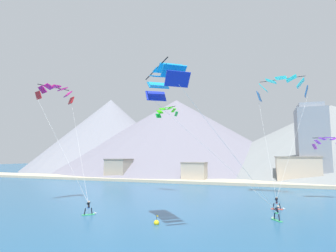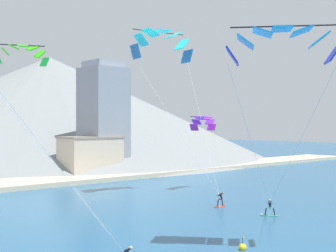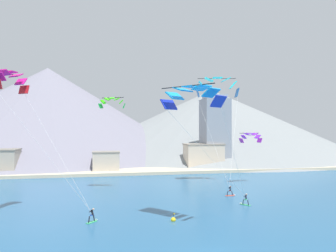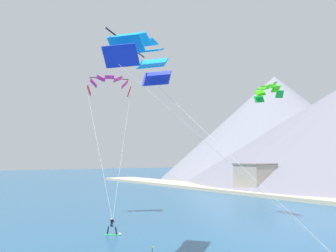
{
  "view_description": "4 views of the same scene",
  "coord_description": "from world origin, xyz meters",
  "px_view_note": "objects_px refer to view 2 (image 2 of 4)",
  "views": [
    {
      "loc": [
        9.6,
        -13.76,
        6.94
      ],
      "look_at": [
        -1.49,
        17.31,
        10.72
      ],
      "focal_mm": 28.0,
      "sensor_mm": 36.0,
      "label": 1
    },
    {
      "loc": [
        -26.85,
        -8.4,
        8.66
      ],
      "look_at": [
        -0.78,
        19.56,
        8.64
      ],
      "focal_mm": 50.0,
      "sensor_mm": 36.0,
      "label": 2
    },
    {
      "loc": [
        -8.97,
        -25.17,
        10.58
      ],
      "look_at": [
        -0.03,
        18.77,
        11.09
      ],
      "focal_mm": 35.0,
      "sensor_mm": 36.0,
      "label": 3
    },
    {
      "loc": [
        22.9,
        -3.11,
        7.41
      ],
      "look_at": [
        -1.39,
        13.69,
        9.88
      ],
      "focal_mm": 40.0,
      "sensor_mm": 36.0,
      "label": 4
    }
  ],
  "objects_px": {
    "parafoil_kite_distant_high_outer": "(203,121)",
    "parafoil_kite_distant_low_drift": "(23,52)",
    "kitesurfer_mid_center": "(267,211)",
    "race_marker_buoy": "(243,247)",
    "parafoil_kite_near_lead": "(162,42)",
    "kitesurfer_near_lead": "(222,202)",
    "parafoil_kite_mid_center": "(282,41)"
  },
  "relations": [
    {
      "from": "parafoil_kite_distant_high_outer",
      "to": "parafoil_kite_distant_low_drift",
      "type": "height_order",
      "value": "parafoil_kite_distant_low_drift"
    },
    {
      "from": "kitesurfer_mid_center",
      "to": "race_marker_buoy",
      "type": "relative_size",
      "value": 1.65
    },
    {
      "from": "parafoil_kite_near_lead",
      "to": "race_marker_buoy",
      "type": "bearing_deg",
      "value": -120.64
    },
    {
      "from": "kitesurfer_near_lead",
      "to": "parafoil_kite_near_lead",
      "type": "relative_size",
      "value": 0.09
    },
    {
      "from": "kitesurfer_mid_center",
      "to": "parafoil_kite_distant_high_outer",
      "type": "distance_m",
      "value": 20.93
    },
    {
      "from": "parafoil_kite_distant_low_drift",
      "to": "parafoil_kite_distant_high_outer",
      "type": "bearing_deg",
      "value": 4.58
    },
    {
      "from": "kitesurfer_near_lead",
      "to": "parafoil_kite_distant_low_drift",
      "type": "relative_size",
      "value": 0.38
    },
    {
      "from": "kitesurfer_near_lead",
      "to": "kitesurfer_mid_center",
      "type": "relative_size",
      "value": 1.05
    },
    {
      "from": "kitesurfer_mid_center",
      "to": "parafoil_kite_near_lead",
      "type": "xyz_separation_m",
      "value": [
        2.58,
        17.86,
        18.93
      ]
    },
    {
      "from": "kitesurfer_mid_center",
      "to": "parafoil_kite_mid_center",
      "type": "height_order",
      "value": "parafoil_kite_mid_center"
    },
    {
      "from": "kitesurfer_near_lead",
      "to": "parafoil_kite_distant_high_outer",
      "type": "distance_m",
      "value": 15.98
    },
    {
      "from": "parafoil_kite_distant_high_outer",
      "to": "parafoil_kite_distant_low_drift",
      "type": "bearing_deg",
      "value": -175.42
    },
    {
      "from": "kitesurfer_mid_center",
      "to": "parafoil_kite_distant_high_outer",
      "type": "xyz_separation_m",
      "value": [
        9.02,
        16.72,
        8.8
      ]
    },
    {
      "from": "parafoil_kite_distant_low_drift",
      "to": "race_marker_buoy",
      "type": "bearing_deg",
      "value": -72.83
    },
    {
      "from": "parafoil_kite_near_lead",
      "to": "parafoil_kite_distant_low_drift",
      "type": "height_order",
      "value": "parafoil_kite_near_lead"
    },
    {
      "from": "parafoil_kite_distant_low_drift",
      "to": "kitesurfer_near_lead",
      "type": "bearing_deg",
      "value": -23.98
    },
    {
      "from": "kitesurfer_mid_center",
      "to": "parafoil_kite_distant_high_outer",
      "type": "height_order",
      "value": "parafoil_kite_distant_high_outer"
    },
    {
      "from": "kitesurfer_mid_center",
      "to": "parafoil_kite_mid_center",
      "type": "relative_size",
      "value": 0.12
    },
    {
      "from": "race_marker_buoy",
      "to": "kitesurfer_mid_center",
      "type": "bearing_deg",
      "value": 27.47
    },
    {
      "from": "parafoil_kite_distant_high_outer",
      "to": "parafoil_kite_distant_low_drift",
      "type": "xyz_separation_m",
      "value": [
        -26.94,
        -2.16,
        6.23
      ]
    },
    {
      "from": "parafoil_kite_distant_high_outer",
      "to": "parafoil_kite_distant_low_drift",
      "type": "relative_size",
      "value": 1.02
    },
    {
      "from": "kitesurfer_mid_center",
      "to": "parafoil_kite_near_lead",
      "type": "relative_size",
      "value": 0.09
    },
    {
      "from": "race_marker_buoy",
      "to": "parafoil_kite_distant_high_outer",
      "type": "bearing_deg",
      "value": 47.84
    },
    {
      "from": "parafoil_kite_near_lead",
      "to": "parafoil_kite_mid_center",
      "type": "relative_size",
      "value": 1.38
    },
    {
      "from": "kitesurfer_near_lead",
      "to": "parafoil_kite_near_lead",
      "type": "bearing_deg",
      "value": 80.52
    },
    {
      "from": "race_marker_buoy",
      "to": "parafoil_kite_distant_low_drift",
      "type": "bearing_deg",
      "value": 107.17
    },
    {
      "from": "parafoil_kite_mid_center",
      "to": "parafoil_kite_distant_high_outer",
      "type": "bearing_deg",
      "value": 52.71
    },
    {
      "from": "parafoil_kite_distant_high_outer",
      "to": "race_marker_buoy",
      "type": "height_order",
      "value": "parafoil_kite_distant_high_outer"
    },
    {
      "from": "parafoil_kite_distant_high_outer",
      "to": "parafoil_kite_mid_center",
      "type": "bearing_deg",
      "value": -127.29
    },
    {
      "from": "kitesurfer_near_lead",
      "to": "race_marker_buoy",
      "type": "distance_m",
      "value": 17.35
    },
    {
      "from": "parafoil_kite_mid_center",
      "to": "race_marker_buoy",
      "type": "distance_m",
      "value": 14.58
    },
    {
      "from": "kitesurfer_near_lead",
      "to": "parafoil_kite_mid_center",
      "type": "distance_m",
      "value": 22.65
    }
  ]
}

